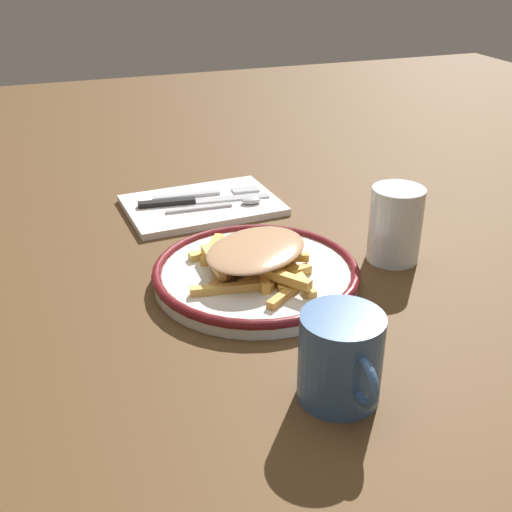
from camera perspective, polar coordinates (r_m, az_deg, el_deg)
ground_plane at (r=0.81m, az=-0.00°, el=-2.38°), size 2.60×2.60×0.00m
plate at (r=0.80m, az=-0.00°, el=-1.60°), size 0.26×0.26×0.02m
fries_heap at (r=0.79m, az=0.10°, el=-0.10°), size 0.20×0.19×0.04m
napkin at (r=1.03m, az=-4.61°, el=4.58°), size 0.18×0.25×0.01m
fork at (r=1.05m, az=-4.38°, el=5.59°), size 0.03×0.18×0.01m
knife at (r=1.02m, az=-5.67°, el=4.91°), size 0.04×0.21×0.01m
spoon at (r=1.01m, az=-2.25°, el=4.72°), size 0.02×0.15×0.01m
water_glass at (r=0.87m, az=12.24°, el=2.84°), size 0.07×0.07×0.10m
coffee_mug at (r=0.60m, az=7.32°, el=-9.09°), size 0.11×0.08×0.09m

